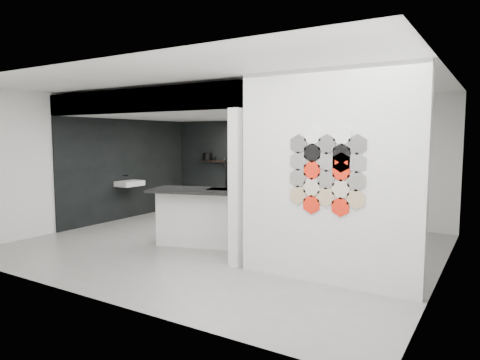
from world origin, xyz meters
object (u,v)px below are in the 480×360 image
wall_basin (130,183)px  utensil_cup (214,159)px  partition_panel (327,178)px  stockpot (207,156)px  bottle_dark (230,158)px  glass_vase (300,160)px  glass_bowl (300,161)px  kettle (283,160)px  kitchen_island (206,216)px

wall_basin → utensil_cup: bearing=65.0°
partition_panel → stockpot: 6.10m
bottle_dark → glass_vase: bearing=0.0°
bottle_dark → stockpot: bearing=180.0°
glass_bowl → partition_panel: bearing=-61.8°
glass_bowl → glass_vase: bearing=0.0°
wall_basin → bottle_dark: bottle_dark is taller
glass_vase → glass_bowl: bearing=0.0°
glass_vase → bottle_dark: bearing=180.0°
kettle → glass_bowl: (0.42, 0.00, -0.02)m
kitchen_island → wall_basin: bearing=145.3°
kettle → glass_bowl: size_ratio=1.13×
glass_bowl → glass_vase: glass_vase is taller
partition_panel → stockpot: partition_panel is taller
glass_vase → kettle: bearing=180.0°
glass_vase → utensil_cup: glass_vase is taller
partition_panel → utensil_cup: (-4.50, 3.87, -0.03)m
stockpot → bottle_dark: bearing=0.0°
stockpot → glass_bowl: size_ratio=1.71×
kettle → kitchen_island: bearing=-88.0°
kitchen_island → kettle: 3.18m
stockpot → utensil_cup: 0.22m
bottle_dark → glass_bowl: bearing=0.0°
kitchen_island → bottle_dark: bearing=99.7°
bottle_dark → kettle: bearing=0.0°
utensil_cup → kitchen_island: bearing=-57.2°
wall_basin → kitchen_island: kitchen_island is taller
glass_bowl → glass_vase: size_ratio=0.95×
partition_panel → glass_bowl: (-2.08, 3.87, -0.03)m
bottle_dark → utensil_cup: bearing=180.0°
wall_basin → stockpot: 2.27m
bottle_dark → utensil_cup: (-0.50, 0.00, -0.02)m
glass_bowl → bottle_dark: size_ratio=0.98×
glass_vase → utensil_cup: bearing=180.0°
utensil_cup → wall_basin: bearing=-115.0°
glass_bowl → kitchen_island: bearing=-98.5°
kitchen_island → glass_vase: bearing=65.5°
kettle → bottle_dark: (-1.51, 0.00, 0.00)m
stockpot → glass_vase: stockpot is taller
wall_basin → partition_panel: bearing=-18.2°
kettle → utensil_cup: (-2.01, 0.00, -0.02)m
glass_bowl → utensil_cup: utensil_cup is taller
partition_panel → kitchen_island: size_ratio=1.35×
glass_bowl → glass_vase: 0.02m
wall_basin → glass_vase: size_ratio=4.04×
partition_panel → glass_vase: partition_panel is taller
kitchen_island → partition_panel: bearing=-33.8°
wall_basin → bottle_dark: size_ratio=4.16×
wall_basin → stockpot: (0.75, 2.07, 0.57)m
kettle → bottle_dark: size_ratio=1.11×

